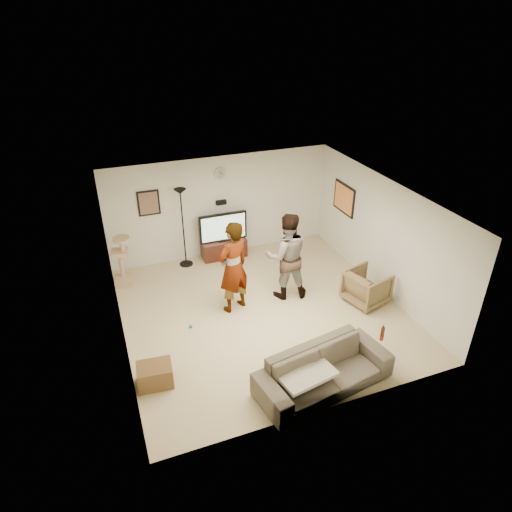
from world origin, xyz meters
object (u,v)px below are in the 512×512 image
object	(u,v)px
sofa	(324,371)
person_right	(287,256)
armchair	(367,287)
tv	(223,227)
floor_lamp	(183,228)
beer_bottle	(382,334)
person_left	(233,267)
tv_stand	(224,248)
side_table	(155,375)
cat_tree	(121,261)

from	to	relation	value
sofa	person_right	bearing A→B (deg)	69.39
armchair	tv	bearing A→B (deg)	21.55
floor_lamp	beer_bottle	bearing A→B (deg)	-64.68
floor_lamp	person_left	world-z (taller)	person_left
sofa	tv_stand	bearing A→B (deg)	82.97
sofa	armchair	size ratio (longest dim) A/B	2.86
tv	side_table	size ratio (longest dim) A/B	2.08
sofa	person_left	bearing A→B (deg)	94.86
tv_stand	side_table	xyz separation A→B (m)	(-2.37, -3.77, -0.04)
tv	beer_bottle	xyz separation A→B (m)	(1.26, -4.80, -0.02)
side_table	tv_stand	bearing A→B (deg)	57.84
person_left	side_table	distance (m)	2.60
sofa	floor_lamp	bearing A→B (deg)	94.59
person_left	sofa	distance (m)	2.78
tv_stand	person_left	size ratio (longest dim) A/B	0.56
cat_tree	armchair	distance (m)	5.36
sofa	beer_bottle	distance (m)	1.15
floor_lamp	person_right	world-z (taller)	floor_lamp
tv_stand	cat_tree	xyz separation A→B (m)	(-2.50, -0.42, 0.37)
side_table	floor_lamp	bearing A→B (deg)	69.55
armchair	side_table	world-z (taller)	armchair
tv_stand	cat_tree	world-z (taller)	cat_tree
tv	floor_lamp	bearing A→B (deg)	-176.80
floor_lamp	sofa	world-z (taller)	floor_lamp
tv_stand	side_table	distance (m)	4.45
person_left	person_right	world-z (taller)	person_left
tv	cat_tree	size ratio (longest dim) A/B	1.00
person_right	armchair	distance (m)	1.81
person_left	person_right	bearing A→B (deg)	161.76
beer_bottle	person_left	bearing A→B (deg)	123.38
tv_stand	person_left	distance (m)	2.36
sofa	side_table	xyz separation A→B (m)	(-2.58, 1.04, -0.14)
person_right	sofa	size ratio (longest dim) A/B	0.84
cat_tree	armchair	world-z (taller)	cat_tree
tv	person_left	bearing A→B (deg)	-101.90
person_left	armchair	world-z (taller)	person_left
cat_tree	sofa	distance (m)	5.16
person_right	side_table	xyz separation A→B (m)	(-3.11, -1.66, -0.77)
floor_lamp	side_table	world-z (taller)	floor_lamp
person_left	tv_stand	bearing A→B (deg)	-123.95
sofa	armchair	world-z (taller)	armchair
tv	sofa	bearing A→B (deg)	-87.50
side_table	cat_tree	bearing A→B (deg)	92.23
person_left	beer_bottle	bearing A→B (deg)	101.34
beer_bottle	armchair	size ratio (longest dim) A/B	0.31
tv_stand	person_right	xyz separation A→B (m)	(0.74, -2.11, 0.73)
floor_lamp	armchair	bearing A→B (deg)	-42.21
tv	floor_lamp	size ratio (longest dim) A/B	0.61
person_left	beer_bottle	xyz separation A→B (m)	(1.72, -2.62, -0.19)
tv	side_table	distance (m)	4.49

